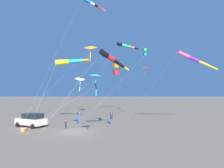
# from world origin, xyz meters

# --- Properties ---
(ground_plane) EXTENTS (600.00, 600.00, 0.00)m
(ground_plane) POSITION_xyz_m (0.00, 0.00, 0.00)
(ground_plane) COLOR #756654
(parked_car) EXTENTS (3.51, 4.68, 1.85)m
(parked_car) POSITION_xyz_m (-2.88, -6.67, 0.95)
(parked_car) COLOR beige
(parked_car) RESTS_ON ground_plane
(cooler_box) EXTENTS (0.62, 0.42, 0.42)m
(cooler_box) POSITION_xyz_m (0.23, -6.14, 0.21)
(cooler_box) COLOR orange
(cooler_box) RESTS_ON ground_plane
(person_adult_flyer) EXTENTS (0.64, 0.66, 1.84)m
(person_adult_flyer) POSITION_xyz_m (-5.24, -0.52, 1.00)
(person_adult_flyer) COLOR #335199
(person_adult_flyer) RESTS_ON ground_plane
(person_child_green_jacket) EXTENTS (0.37, 0.29, 1.24)m
(person_child_green_jacket) POSITION_xyz_m (-1.58, -1.55, 0.68)
(person_child_green_jacket) COLOR #232328
(person_child_green_jacket) RESTS_ON ground_plane
(person_child_grey_jacket) EXTENTS (0.56, 0.45, 1.79)m
(person_child_grey_jacket) POSITION_xyz_m (-5.25, 4.34, 0.98)
(person_child_grey_jacket) COLOR #335199
(person_child_grey_jacket) RESTS_ON ground_plane
(kite_windsock_long_streamer_right) EXTENTS (4.88, 14.14, 10.77)m
(kite_windsock_long_streamer_right) POSITION_xyz_m (-4.46, 16.35, 9.73)
(kite_windsock_long_streamer_right) COLOR #EF4C93
(kite_windsock_long_streamer_right) RESTS_ON ground_plane
(kite_delta_green_low_center) EXTENTS (8.65, 12.31, 9.60)m
(kite_delta_green_low_center) POSITION_xyz_m (-11.85, 10.42, 9.36)
(kite_delta_green_low_center) COLOR red
(kite_delta_green_low_center) RESTS_ON ground_plane
(kite_windsock_long_streamer_left) EXTENTS (3.97, 10.08, 8.88)m
(kite_windsock_long_streamer_left) POSITION_xyz_m (3.74, 4.57, 8.14)
(kite_windsock_long_streamer_left) COLOR black
(kite_windsock_long_streamer_left) RESTS_ON ground_plane
(kite_delta_black_fish_shape) EXTENTS (2.32, 5.74, 6.61)m
(kite_delta_black_fish_shape) POSITION_xyz_m (0.51, 0.67, 6.30)
(kite_delta_black_fish_shape) COLOR white
(kite_delta_black_fish_shape) RESTS_ON ground_plane
(kite_box_blue_topmost) EXTENTS (1.33, 11.63, 8.21)m
(kite_box_blue_topmost) POSITION_xyz_m (0.57, 4.96, 7.53)
(kite_box_blue_topmost) COLOR orange
(kite_box_blue_topmost) RESTS_ON ground_plane
(kite_windsock_white_trailing) EXTENTS (8.36, 5.58, 9.81)m
(kite_windsock_white_trailing) POSITION_xyz_m (-4.92, -2.29, 9.41)
(kite_windsock_white_trailing) COLOR yellow
(kite_windsock_white_trailing) RESTS_ON ground_plane
(kite_box_striped_overhead) EXTENTS (8.06, 11.92, 13.99)m
(kite_box_striped_overhead) POSITION_xyz_m (-15.33, 11.09, 13.20)
(kite_box_striped_overhead) COLOR green
(kite_box_striped_overhead) RESTS_ON ground_plane
(kite_windsock_purple_drifting) EXTENTS (13.00, 13.06, 16.26)m
(kite_windsock_purple_drifting) POSITION_xyz_m (-18.91, 7.19, 15.59)
(kite_windsock_purple_drifting) COLOR black
(kite_windsock_purple_drifting) RESTS_ON ground_plane
(kite_delta_orange_high_right) EXTENTS (10.53, 9.80, 13.70)m
(kite_delta_orange_high_right) POSITION_xyz_m (-11.02, 0.29, 13.13)
(kite_delta_orange_high_right) COLOR orange
(kite_delta_orange_high_right) RESTS_ON ground_plane
(kite_windsock_teal_far_right) EXTENTS (10.13, 10.15, 21.35)m
(kite_windsock_teal_far_right) POSITION_xyz_m (-9.01, 0.65, 20.60)
(kite_windsock_teal_far_right) COLOR blue
(kite_windsock_teal_far_right) RESTS_ON ground_plane
(kite_delta_magenta_far_left) EXTENTS (5.39, 8.61, 6.38)m
(kite_delta_magenta_far_left) POSITION_xyz_m (6.10, 3.17, 6.15)
(kite_delta_magenta_far_left) COLOR #1EB7C6
(kite_delta_magenta_far_left) RESTS_ON ground_plane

